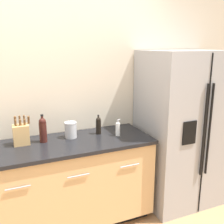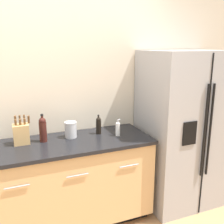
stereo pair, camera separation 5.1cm
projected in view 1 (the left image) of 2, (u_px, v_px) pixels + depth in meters
The scene contains 8 objects.
wall_back at pixel (49, 97), 2.72m from camera, with size 10.00×0.05×2.60m.
counter_unit at pixel (45, 188), 2.57m from camera, with size 2.15×0.64×0.91m.
refrigerator at pixel (183, 128), 3.03m from camera, with size 0.94×0.74×1.77m.
knife_block at pixel (21, 134), 2.46m from camera, with size 0.16×0.11×0.28m.
wine_bottle at pixel (43, 129), 2.51m from camera, with size 0.07×0.07×0.28m.
soap_dispenser at pixel (118, 129), 2.70m from camera, with size 0.05×0.05×0.18m.
oil_bottle at pixel (98, 125), 2.75m from camera, with size 0.06×0.06×0.21m.
steel_canister at pixel (71, 130), 2.64m from camera, with size 0.12×0.12×0.18m.
Camera 1 is at (-0.46, -1.32, 1.82)m, focal length 42.00 mm.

